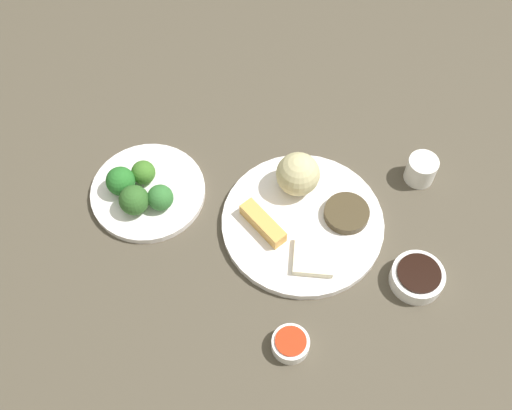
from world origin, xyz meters
name	(u,v)px	position (x,y,z in m)	size (l,w,h in m)	color
tabletop	(301,232)	(0.00, 0.00, 0.01)	(2.20, 2.20, 0.02)	#494134
main_plate	(304,223)	(0.00, 0.01, 0.03)	(0.30, 0.30, 0.02)	white
rice_scoop	(298,174)	(-0.03, 0.08, 0.08)	(0.08, 0.08, 0.08)	tan
spring_roll	(263,223)	(-0.07, -0.02, 0.05)	(0.10, 0.03, 0.03)	gold
crab_rangoon_wonton	(313,257)	(0.03, -0.06, 0.04)	(0.07, 0.07, 0.01)	beige
stir_fry_heap	(347,213)	(0.07, 0.04, 0.04)	(0.08, 0.08, 0.02)	#3E331F
broccoli_plate	(149,190)	(-0.30, 0.00, 0.03)	(0.22, 0.22, 0.01)	white
broccoli_floret_0	(134,200)	(-0.30, -0.04, 0.06)	(0.06, 0.06, 0.06)	#2E5B24
broccoli_floret_1	(143,172)	(-0.31, 0.02, 0.06)	(0.05, 0.05, 0.05)	#3B6F24
broccoli_floret_2	(121,181)	(-0.34, -0.01, 0.06)	(0.05, 0.05, 0.05)	#246825
broccoli_floret_3	(160,198)	(-0.26, -0.02, 0.06)	(0.05, 0.05, 0.05)	#2F6B2E
soy_sauce_bowl	(417,278)	(0.22, -0.05, 0.04)	(0.09, 0.09, 0.03)	white
soy_sauce_bowl_liquid	(419,273)	(0.22, -0.05, 0.05)	(0.08, 0.08, 0.00)	black
sauce_ramekin_sweet_and_sour	(290,344)	(0.03, -0.22, 0.03)	(0.06, 0.06, 0.03)	white
sauce_ramekin_sweet_and_sour_liquid	(291,341)	(0.03, -0.22, 0.05)	(0.05, 0.05, 0.00)	red
teacup	(421,170)	(0.19, 0.17, 0.05)	(0.06, 0.06, 0.05)	white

